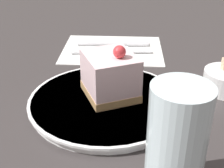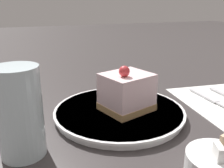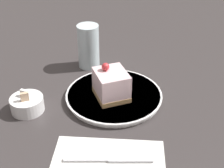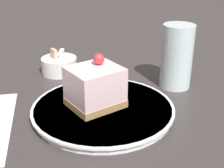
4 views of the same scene
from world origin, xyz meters
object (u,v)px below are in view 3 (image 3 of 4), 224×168
sugar_bowl (25,104)px  knife (114,159)px  cake_slice (109,84)px  drinking_glass (87,46)px  plate (112,96)px

sugar_bowl → knife: bearing=-129.9°
cake_slice → drinking_glass: (0.19, 0.06, 0.02)m
plate → drinking_glass: bearing=21.2°
sugar_bowl → drinking_glass: bearing=-33.5°
drinking_glass → plate: bearing=-158.8°
sugar_bowl → drinking_glass: (0.22, -0.15, 0.05)m
cake_slice → drinking_glass: 0.20m
sugar_bowl → cake_slice: bearing=-81.3°
drinking_glass → knife: bearing=-170.7°
cake_slice → knife: bearing=163.4°
plate → cake_slice: size_ratio=2.37×
knife → drinking_glass: (0.40, 0.07, 0.06)m
sugar_bowl → drinking_glass: 0.27m
knife → drinking_glass: size_ratio=1.39×
plate → knife: (-0.22, 0.00, -0.00)m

